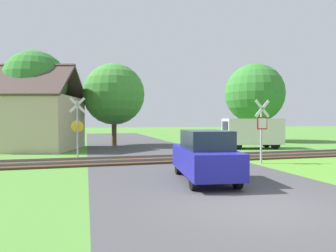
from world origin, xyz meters
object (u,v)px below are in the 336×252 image
object	(u,v)px
crossing_sign_far	(77,124)
mail_truck	(250,132)
house	(29,121)
tree_center	(114,94)
tree_far	(255,93)
parked_car	(205,155)
stop_sign_near	(262,127)
tree_left	(35,82)

from	to	relation	value
crossing_sign_far	mail_truck	xyz separation A→B (m)	(12.35, 2.59, -0.69)
house	tree_center	world-z (taller)	tree_center
tree_far	parked_car	size ratio (longest dim) A/B	1.86
stop_sign_near	tree_center	distance (m)	13.84
house	mail_truck	world-z (taller)	house
tree_left	mail_truck	size ratio (longest dim) A/B	1.42
crossing_sign_far	tree_left	size ratio (longest dim) A/B	0.47
tree_far	tree_left	size ratio (longest dim) A/B	1.06
crossing_sign_far	parked_car	size ratio (longest dim) A/B	0.82
crossing_sign_far	tree_left	world-z (taller)	tree_left
tree_far	mail_truck	xyz separation A→B (m)	(-4.43, -6.68, -3.57)
house	tree_center	size ratio (longest dim) A/B	1.20
tree_left	mail_truck	bearing A→B (deg)	-15.26
stop_sign_near	parked_car	xyz separation A→B (m)	(-4.29, -3.16, -0.90)
tree_far	parked_car	world-z (taller)	tree_far
house	parked_car	world-z (taller)	house
tree_far	mail_truck	size ratio (longest dim) A/B	1.51
stop_sign_near	mail_truck	bearing A→B (deg)	-124.13
tree_left	tree_center	distance (m)	6.00
stop_sign_near	tree_far	size ratio (longest dim) A/B	0.40
crossing_sign_far	parked_car	world-z (taller)	crossing_sign_far
stop_sign_near	tree_left	distance (m)	16.76
crossing_sign_far	tree_far	distance (m)	19.39
parked_car	tree_far	bearing A→B (deg)	61.34
stop_sign_near	tree_left	world-z (taller)	tree_left
tree_left	tree_center	size ratio (longest dim) A/B	1.07
tree_far	tree_center	distance (m)	14.17
tree_center	mail_truck	world-z (taller)	tree_center
house	parked_car	xyz separation A→B (m)	(7.97, -13.77, -1.20)
mail_truck	stop_sign_near	bearing A→B (deg)	163.01
house	tree_far	distance (m)	20.70
stop_sign_near	tree_center	world-z (taller)	tree_center
crossing_sign_far	tree_center	bearing A→B (deg)	62.45
crossing_sign_far	tree_left	xyz separation A→B (m)	(-3.18, 6.83, 3.06)
crossing_sign_far	house	xyz separation A→B (m)	(-3.50, 6.12, 0.16)
stop_sign_near	house	world-z (taller)	house
stop_sign_near	tree_center	size ratio (longest dim) A/B	0.46
crossing_sign_far	tree_center	distance (m)	8.50
tree_center	stop_sign_near	bearing A→B (deg)	-63.60
house	tree_center	bearing A→B (deg)	30.16
mail_truck	crossing_sign_far	bearing A→B (deg)	111.71
tree_center	crossing_sign_far	bearing A→B (deg)	-109.37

